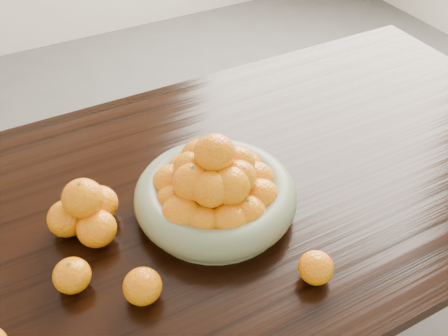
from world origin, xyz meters
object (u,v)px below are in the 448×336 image
dining_table (225,211)px  loose_orange_0 (72,275)px  fruit_bowl (215,189)px  orange_pyramid (86,212)px

dining_table → loose_orange_0: size_ratio=26.18×
fruit_bowl → loose_orange_0: 0.36m
dining_table → fruit_bowl: (-0.06, -0.06, 0.15)m
fruit_bowl → orange_pyramid: bearing=165.0°
dining_table → fruit_bowl: bearing=-133.6°
dining_table → orange_pyramid: bearing=177.1°
fruit_bowl → loose_orange_0: fruit_bowl is taller
orange_pyramid → loose_orange_0: size_ratio=2.15×
dining_table → fruit_bowl: size_ratio=5.29×
fruit_bowl → dining_table: bearing=46.4°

